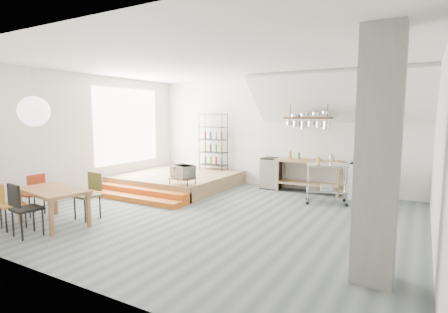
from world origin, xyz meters
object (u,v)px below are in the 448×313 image
Objects in this scene: dining_table at (53,193)px; rolling_cart at (327,178)px; stove at (363,180)px; mini_fridge at (272,173)px.

rolling_cart is (4.22, 4.31, -0.01)m from dining_table.
rolling_cart is at bearing 54.85° from dining_table.
rolling_cart is (-0.69, -0.93, 0.14)m from stove.
stove reaches higher than dining_table.
dining_table is at bearing -133.07° from stove.
stove reaches higher than mini_fridge.
stove is 2.51m from mini_fridge.
dining_table is 5.81m from mini_fridge.
dining_table is at bearing -114.38° from mini_fridge.
mini_fridge is at bearing 134.37° from rolling_cart.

